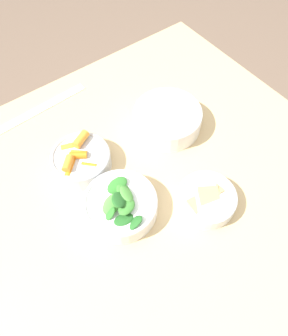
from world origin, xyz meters
TOP-DOWN VIEW (x-y plane):
  - ground_plane at (0.00, 0.00)m, footprint 10.00×10.00m
  - dining_table at (0.00, 0.00)m, footprint 1.11×1.04m
  - bowl_carrots at (-0.10, 0.18)m, footprint 0.16×0.16m
  - bowl_greens at (-0.09, -0.00)m, footprint 0.18×0.18m
  - bowl_beans_hotdog at (0.18, 0.15)m, footprint 0.20×0.20m
  - bowl_cookies at (0.10, -0.11)m, footprint 0.15×0.15m
  - ruler at (-0.10, 0.43)m, footprint 0.32×0.04m

SIDE VIEW (x-z plane):
  - ground_plane at x=0.00m, z-range 0.00..0.00m
  - dining_table at x=0.00m, z-range 0.26..0.99m
  - ruler at x=-0.10m, z-range 0.73..0.73m
  - bowl_cookies at x=0.10m, z-range 0.73..0.78m
  - bowl_carrots at x=-0.10m, z-range 0.72..0.79m
  - bowl_beans_hotdog at x=0.18m, z-range 0.73..0.79m
  - bowl_greens at x=-0.09m, z-range 0.71..0.81m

